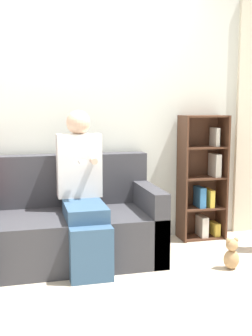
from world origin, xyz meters
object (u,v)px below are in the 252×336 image
object	(u,v)px
couch	(31,229)
bookshelf	(203,182)
adult_seated	(83,187)
teddy_bear	(232,254)

from	to	relation	value
couch	bookshelf	size ratio (longest dim) A/B	1.76
adult_seated	teddy_bear	bearing A→B (deg)	-21.54
adult_seated	teddy_bear	distance (m)	1.31
adult_seated	bookshelf	bearing A→B (deg)	17.75
couch	teddy_bear	world-z (taller)	couch
couch	teddy_bear	distance (m)	1.64
adult_seated	bookshelf	size ratio (longest dim) A/B	1.04
adult_seated	teddy_bear	size ratio (longest dim) A/B	4.87
bookshelf	adult_seated	bearing A→B (deg)	-162.25
teddy_bear	bookshelf	bearing A→B (deg)	82.00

